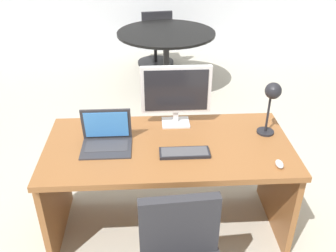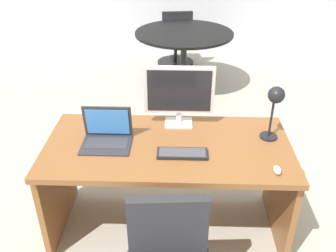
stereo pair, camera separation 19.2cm
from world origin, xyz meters
TOP-DOWN VIEW (x-y plane):
  - ground at (0.00, 1.50)m, footprint 12.00×12.00m
  - desk at (0.00, 0.05)m, footprint 1.65×0.80m
  - monitor at (0.07, 0.28)m, footprint 0.49×0.16m
  - laptop at (-0.41, 0.03)m, footprint 0.33×0.25m
  - keyboard at (0.10, -0.12)m, footprint 0.32×0.12m
  - mouse at (0.66, -0.28)m, footprint 0.05×0.08m
  - desk_lamp at (0.69, 0.09)m, footprint 0.12×0.14m
  - meeting_table at (0.12, 2.52)m, footprint 1.24×1.24m
  - meeting_chair_near at (0.00, 3.40)m, footprint 0.56×0.56m

SIDE VIEW (x-z plane):
  - ground at x=0.00m, z-range 0.00..0.00m
  - meeting_chair_near at x=0.00m, z-range -0.08..0.77m
  - desk at x=0.00m, z-range 0.16..0.91m
  - meeting_table at x=0.12m, z-range 0.20..0.98m
  - keyboard at x=0.10m, z-range 0.74..0.76m
  - mouse at x=0.66m, z-range 0.74..0.78m
  - laptop at x=-0.41m, z-range 0.69..0.94m
  - monitor at x=0.07m, z-range 0.77..1.22m
  - desk_lamp at x=0.69m, z-range 0.83..1.23m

